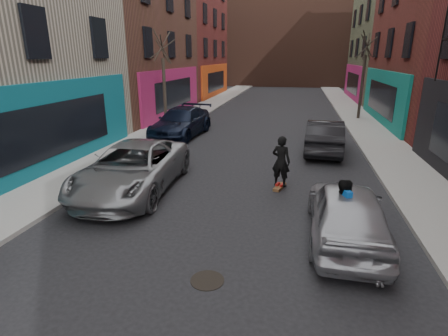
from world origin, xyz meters
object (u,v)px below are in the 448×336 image
at_px(parked_left_far, 133,168).
at_px(parked_right_far, 347,212).
at_px(tree_left_far, 164,74).
at_px(manhole, 207,280).
at_px(pedestrian, 340,213).
at_px(parked_left_end, 181,122).
at_px(parked_right_end, 325,136).
at_px(skateboard, 280,187).
at_px(skateboarder, 281,161).
at_px(tree_right_far, 364,69).

distance_m(parked_left_far, parked_right_far, 6.97).
distance_m(tree_left_far, manhole, 16.39).
bearing_deg(pedestrian, parked_left_end, -76.47).
bearing_deg(tree_left_far, parked_right_end, -21.60).
relative_size(parked_right_far, manhole, 6.30).
relative_size(skateboard, manhole, 1.14).
bearing_deg(parked_right_end, skateboarder, 75.35).
distance_m(parked_left_end, parked_right_far, 13.11).
distance_m(parked_right_far, pedestrian, 0.46).
bearing_deg(parked_left_end, tree_right_far, 39.69).
xyz_separation_m(parked_right_end, skateboarder, (-1.78, -5.34, 0.21)).
relative_size(pedestrian, manhole, 2.45).
relative_size(tree_right_far, parked_right_end, 1.44).
bearing_deg(pedestrian, skateboarder, -87.75).
bearing_deg(tree_left_far, parked_left_end, -47.73).
distance_m(tree_left_far, tree_right_far, 13.78).
bearing_deg(parked_left_far, manhole, -52.59).
bearing_deg(skateboarder, pedestrian, 130.11).
height_order(parked_left_far, pedestrian, pedestrian).
bearing_deg(tree_left_far, parked_left_far, -75.08).
bearing_deg(skateboard, parked_left_far, -149.59).
relative_size(tree_left_far, manhole, 9.29).
height_order(parked_left_far, parked_right_end, parked_left_far).
height_order(parked_right_far, pedestrian, pedestrian).
height_order(tree_left_far, pedestrian, tree_left_far).
distance_m(tree_right_far, parked_left_end, 13.58).
distance_m(skateboarder, manhole, 5.83).
xyz_separation_m(parked_left_far, parked_right_far, (6.67, -2.03, -0.05)).
distance_m(tree_left_far, skateboard, 12.29).
distance_m(tree_left_far, parked_left_end, 3.51).
xyz_separation_m(tree_left_far, skateboard, (7.62, -9.06, -3.33)).
relative_size(parked_right_far, parked_right_end, 0.93).
bearing_deg(pedestrian, manhole, 14.63).
bearing_deg(skateboard, manhole, -85.12).
relative_size(tree_left_far, parked_left_far, 1.12).
xyz_separation_m(tree_left_far, parked_right_end, (9.40, -3.72, -2.60)).
distance_m(skateboard, pedestrian, 4.05).
xyz_separation_m(parked_left_far, parked_left_end, (-1.13, 8.50, -0.00)).
bearing_deg(parked_right_far, parked_right_end, -89.17).
bearing_deg(parked_left_far, parked_right_far, -19.62).
relative_size(tree_right_far, skateboard, 8.50).
height_order(parked_left_far, manhole, parked_left_far).
relative_size(tree_left_far, tree_right_far, 0.96).
bearing_deg(parked_right_far, manhole, 39.86).
height_order(tree_right_far, parked_left_far, tree_right_far).
bearing_deg(parked_right_far, tree_left_far, -51.77).
height_order(parked_left_end, manhole, parked_left_end).
bearing_deg(parked_right_end, parked_right_far, 93.83).
xyz_separation_m(parked_right_far, parked_right_end, (0.00, 8.57, 0.03)).
xyz_separation_m(parked_left_far, manhole, (3.72, -4.42, -0.80)).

